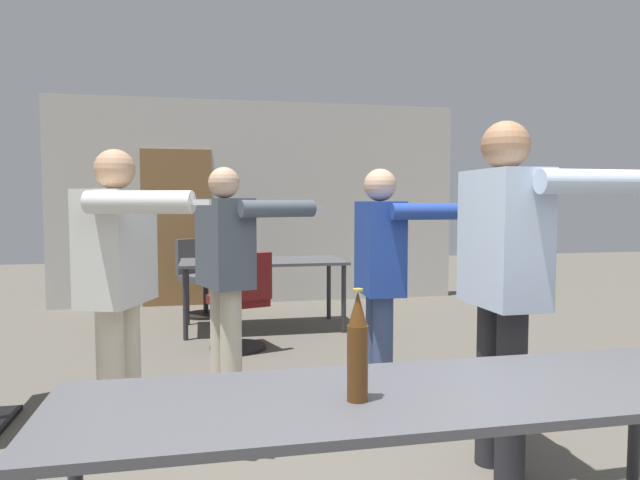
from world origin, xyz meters
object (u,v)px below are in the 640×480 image
(office_chair_side_rolled, at_px, (201,280))
(office_chair_far_right, at_px, (241,305))
(person_near_casual, at_px, (382,266))
(person_far_watching, at_px, (120,271))
(beer_bottle, at_px, (358,348))
(person_left_plaid, at_px, (227,261))
(person_right_polo, at_px, (506,265))

(office_chair_side_rolled, bearing_deg, office_chair_far_right, 61.62)
(person_near_casual, bearing_deg, person_far_watching, -78.90)
(office_chair_far_right, distance_m, beer_bottle, 3.55)
(person_left_plaid, height_order, office_chair_side_rolled, person_left_plaid)
(beer_bottle, bearing_deg, person_far_watching, 119.72)
(person_far_watching, relative_size, office_chair_far_right, 1.81)
(person_right_polo, relative_size, office_chair_side_rolled, 1.91)
(person_far_watching, xyz_separation_m, office_chair_side_rolled, (0.44, 3.66, -0.56))
(office_chair_side_rolled, distance_m, beer_bottle, 5.31)
(person_far_watching, distance_m, person_near_casual, 1.62)
(person_far_watching, height_order, office_chair_side_rolled, person_far_watching)
(person_right_polo, height_order, office_chair_far_right, person_right_polo)
(beer_bottle, bearing_deg, office_chair_far_right, 92.08)
(person_far_watching, xyz_separation_m, beer_bottle, (0.92, -1.61, -0.08))
(person_near_casual, bearing_deg, person_left_plaid, -111.80)
(person_left_plaid, bearing_deg, beer_bottle, -10.79)
(office_chair_side_rolled, relative_size, office_chair_far_right, 1.01)
(person_right_polo, relative_size, office_chair_far_right, 1.92)
(office_chair_far_right, bearing_deg, office_chair_side_rolled, 83.63)
(person_near_casual, bearing_deg, beer_bottle, -18.17)
(person_far_watching, distance_m, person_right_polo, 2.06)
(office_chair_far_right, xyz_separation_m, beer_bottle, (0.13, -3.51, 0.49))
(office_chair_side_rolled, bearing_deg, person_left_plaid, 53.70)
(person_right_polo, distance_m, person_left_plaid, 1.93)
(person_near_casual, relative_size, person_left_plaid, 0.98)
(person_near_casual, distance_m, office_chair_side_rolled, 3.63)
(person_right_polo, bearing_deg, office_chair_side_rolled, -161.82)
(person_far_watching, xyz_separation_m, person_near_casual, (1.60, 0.26, -0.04))
(office_chair_side_rolled, distance_m, office_chair_far_right, 1.78)
(office_chair_far_right, bearing_deg, person_right_polo, -84.65)
(office_chair_side_rolled, bearing_deg, person_near_casual, 69.12)
(person_far_watching, relative_size, person_right_polo, 0.94)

